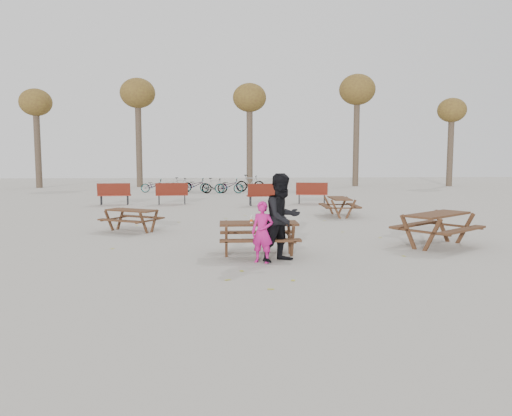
{
  "coord_description": "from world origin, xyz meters",
  "views": [
    {
      "loc": [
        -0.77,
        -11.39,
        2.32
      ],
      "look_at": [
        0.0,
        1.0,
        1.0
      ],
      "focal_mm": 35.0,
      "sensor_mm": 36.0,
      "label": 1
    }
  ],
  "objects": [
    {
      "name": "adult",
      "position": [
        0.47,
        -0.7,
        0.96
      ],
      "size": [
        1.19,
        1.13,
        1.93
      ],
      "primitive_type": "imported",
      "rotation": [
        0.0,
        0.0,
        0.6
      ],
      "color": "black",
      "rests_on": "ground"
    },
    {
      "name": "soda_bottle",
      "position": [
        -0.17,
        -0.1,
        0.85
      ],
      "size": [
        0.07,
        0.07,
        0.17
      ],
      "color": "silver",
      "rests_on": "main_picnic_table"
    },
    {
      "name": "fallen_leaves",
      "position": [
        0.5,
        2.5,
        0.0
      ],
      "size": [
        11.0,
        11.0,
        0.01
      ],
      "primitive_type": null,
      "color": "#ACAB29",
      "rests_on": "ground"
    },
    {
      "name": "park_bench_row",
      "position": [
        -1.22,
        12.03,
        0.52
      ],
      "size": [
        10.92,
        1.45,
        1.03
      ],
      "color": "maroon",
      "rests_on": "ground"
    },
    {
      "name": "picnic_table_east",
      "position": [
        4.64,
        0.89,
        0.42
      ],
      "size": [
        2.52,
        2.45,
        0.85
      ],
      "primitive_type": null,
      "rotation": [
        0.0,
        0.0,
        0.66
      ],
      "color": "#331D12",
      "rests_on": "ground"
    },
    {
      "name": "main_picnic_table",
      "position": [
        0.0,
        0.0,
        0.59
      ],
      "size": [
        1.8,
        1.45,
        0.78
      ],
      "color": "#331D12",
      "rests_on": "ground"
    },
    {
      "name": "child",
      "position": [
        0.03,
        -0.79,
        0.67
      ],
      "size": [
        0.58,
        0.49,
        1.33
      ],
      "primitive_type": "imported",
      "rotation": [
        0.0,
        0.0,
        -0.43
      ],
      "color": "#BF1776",
      "rests_on": "ground"
    },
    {
      "name": "ground",
      "position": [
        0.0,
        0.0,
        0.0
      ],
      "size": [
        80.0,
        80.0,
        0.0
      ],
      "primitive_type": "plane",
      "color": "gray",
      "rests_on": "ground"
    },
    {
      "name": "picnic_table_north",
      "position": [
        -3.62,
        3.88,
        0.34
      ],
      "size": [
        1.97,
        1.85,
        0.67
      ],
      "primitive_type": null,
      "rotation": [
        0.0,
        0.0,
        -0.5
      ],
      "color": "#331D12",
      "rests_on": "ground"
    },
    {
      "name": "picnic_table_far",
      "position": [
        3.56,
        7.21,
        0.36
      ],
      "size": [
        1.36,
        1.67,
        0.71
      ],
      "primitive_type": null,
      "rotation": [
        0.0,
        0.0,
        1.55
      ],
      "color": "#331D12",
      "rests_on": "ground"
    },
    {
      "name": "bread_roll",
      "position": [
        0.31,
        -0.14,
        0.83
      ],
      "size": [
        0.14,
        0.06,
        0.05
      ],
      "primitive_type": "ellipsoid",
      "color": "tan",
      "rests_on": "food_tray"
    },
    {
      "name": "food_tray",
      "position": [
        0.31,
        -0.14,
        0.79
      ],
      "size": [
        0.18,
        0.11,
        0.03
      ],
      "primitive_type": "cube",
      "color": "silver",
      "rests_on": "main_picnic_table"
    },
    {
      "name": "bicycle_row",
      "position": [
        -1.89,
        19.76,
        0.47
      ],
      "size": [
        7.76,
        2.36,
        1.08
      ],
      "color": "black",
      "rests_on": "ground"
    },
    {
      "name": "tree_row",
      "position": [
        0.9,
        25.15,
        6.19
      ],
      "size": [
        32.17,
        3.52,
        8.26
      ],
      "color": "#382B21",
      "rests_on": "ground"
    }
  ]
}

